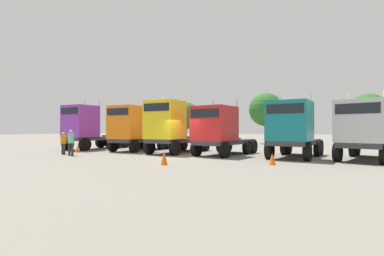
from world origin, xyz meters
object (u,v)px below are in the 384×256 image
(semi_truck_red, at_px, (219,130))
(visitor_in_hivis, at_px, (63,142))
(semi_truck_orange, at_px, (132,128))
(semi_truck_silver, at_px, (364,130))
(traffic_cone_mid, at_px, (272,159))
(traffic_cone_far, at_px, (78,149))
(semi_truck_purple, at_px, (86,127))
(traffic_cone_near, at_px, (164,158))
(semi_truck_yellow, at_px, (170,127))
(visitor_with_camera, at_px, (71,141))
(semi_truck_teal, at_px, (292,129))

(semi_truck_red, bearing_deg, visitor_in_hivis, -60.71)
(semi_truck_orange, xyz_separation_m, semi_truck_silver, (16.69, 0.14, -0.12))
(visitor_in_hivis, bearing_deg, traffic_cone_mid, -70.75)
(semi_truck_silver, xyz_separation_m, traffic_cone_far, (-19.74, -3.11, -1.50))
(semi_truck_purple, distance_m, visitor_in_hivis, 5.00)
(traffic_cone_near, bearing_deg, traffic_cone_far, 160.93)
(semi_truck_orange, xyz_separation_m, semi_truck_red, (7.95, -0.47, -0.12))
(semi_truck_yellow, height_order, visitor_with_camera, semi_truck_yellow)
(semi_truck_purple, distance_m, semi_truck_orange, 4.92)
(semi_truck_silver, bearing_deg, traffic_cone_far, -68.02)
(semi_truck_red, relative_size, visitor_with_camera, 3.40)
(visitor_with_camera, bearing_deg, semi_truck_teal, 106.56)
(semi_truck_purple, bearing_deg, traffic_cone_near, 64.89)
(semi_truck_yellow, relative_size, semi_truck_teal, 1.06)
(semi_truck_purple, height_order, traffic_cone_mid, semi_truck_purple)
(traffic_cone_near, height_order, traffic_cone_far, traffic_cone_near)
(visitor_in_hivis, distance_m, traffic_cone_near, 10.17)
(semi_truck_purple, xyz_separation_m, visitor_with_camera, (3.69, -4.76, -0.99))
(semi_truck_teal, bearing_deg, semi_truck_purple, -84.18)
(visitor_in_hivis, bearing_deg, traffic_cone_far, 32.50)
(visitor_in_hivis, bearing_deg, semi_truck_purple, 45.24)
(traffic_cone_near, bearing_deg, semi_truck_teal, 50.00)
(semi_truck_purple, relative_size, semi_truck_yellow, 0.98)
(semi_truck_red, xyz_separation_m, semi_truck_teal, (4.84, 0.30, 0.07))
(semi_truck_yellow, height_order, traffic_cone_near, semi_truck_yellow)
(semi_truck_red, height_order, visitor_in_hivis, semi_truck_red)
(semi_truck_purple, relative_size, semi_truck_teal, 1.04)
(semi_truck_purple, xyz_separation_m, traffic_cone_far, (1.85, -2.58, -1.72))
(semi_truck_silver, bearing_deg, semi_truck_yellow, -73.70)
(semi_truck_red, bearing_deg, semi_truck_teal, 101.09)
(visitor_with_camera, height_order, traffic_cone_far, visitor_with_camera)
(traffic_cone_mid, bearing_deg, semi_truck_red, 141.11)
(traffic_cone_far, bearing_deg, traffic_cone_mid, -3.86)
(semi_truck_red, xyz_separation_m, traffic_cone_mid, (4.39, -3.54, -1.50))
(visitor_in_hivis, relative_size, traffic_cone_mid, 2.68)
(traffic_cone_near, bearing_deg, semi_truck_yellow, 119.00)
(semi_truck_orange, bearing_deg, semi_truck_silver, 89.94)
(semi_truck_orange, bearing_deg, semi_truck_red, 86.08)
(semi_truck_orange, xyz_separation_m, semi_truck_yellow, (4.08, -0.58, 0.08))
(semi_truck_teal, bearing_deg, visitor_in_hivis, -68.54)
(semi_truck_silver, bearing_deg, traffic_cone_near, -41.04)
(semi_truck_red, relative_size, visitor_in_hivis, 3.73)
(semi_truck_yellow, bearing_deg, traffic_cone_mid, 67.79)
(semi_truck_purple, xyz_separation_m, traffic_cone_near, (12.31, -6.20, -1.67))
(semi_truck_silver, bearing_deg, visitor_with_camera, -60.51)
(visitor_with_camera, bearing_deg, semi_truck_orange, 163.69)
(visitor_in_hivis, bearing_deg, semi_truck_red, -51.51)
(semi_truck_yellow, distance_m, traffic_cone_near, 7.06)
(semi_truck_yellow, bearing_deg, semi_truck_red, 91.98)
(semi_truck_yellow, xyz_separation_m, semi_truck_teal, (8.72, 0.42, -0.13))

